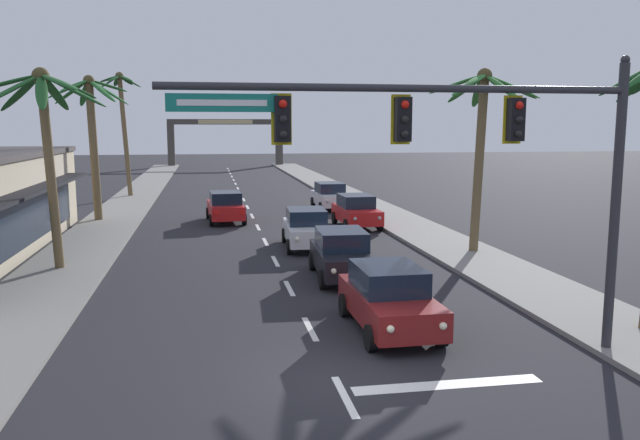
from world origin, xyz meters
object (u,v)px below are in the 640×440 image
sedan_third_in_queue (342,254)px  sedan_parked_nearest_kerb (330,196)px  palm_left_second (45,120)px  palm_right_second (483,119)px  sedan_lead_at_stop_bar (389,298)px  sedan_oncoming_far (225,207)px  palm_left_third (92,124)px  sedan_fifth_in_queue (306,228)px  town_gateway_arch (226,135)px  sedan_parked_mid_kerb (356,211)px  palm_left_farthest (122,111)px  traffic_signal_mast (474,143)px

sedan_third_in_queue → sedan_parked_nearest_kerb: same height
palm_left_second → palm_right_second: size_ratio=0.97×
sedan_lead_at_stop_bar → sedan_oncoming_far: same height
sedan_lead_at_stop_bar → palm_left_third: (-10.64, 21.12, 4.52)m
sedan_fifth_in_queue → palm_left_third: size_ratio=0.57×
palm_left_second → town_gateway_arch: 62.45m
sedan_parked_nearest_kerb → sedan_lead_at_stop_bar: bearing=-97.3°
sedan_parked_nearest_kerb → town_gateway_arch: bearing=96.3°
sedan_parked_mid_kerb → palm_left_farthest: size_ratio=0.49×
sedan_oncoming_far → traffic_signal_mast: bearing=-78.2°
sedan_lead_at_stop_bar → palm_left_second: bearing=139.4°
sedan_fifth_in_queue → sedan_third_in_queue: bearing=-86.7°
sedan_lead_at_stop_bar → sedan_parked_nearest_kerb: bearing=82.7°
palm_right_second → sedan_parked_nearest_kerb: bearing=102.3°
palm_left_farthest → palm_right_second: (16.97, -24.48, -0.82)m
palm_right_second → palm_left_third: bearing=144.9°
palm_left_second → town_gateway_arch: palm_left_second is taller
sedan_parked_mid_kerb → traffic_signal_mast: bearing=-95.9°
sedan_fifth_in_queue → palm_right_second: bearing=-21.0°
palm_left_farthest → sedan_lead_at_stop_bar: bearing=-72.6°
sedan_fifth_in_queue → palm_left_farthest: size_ratio=0.49×
sedan_oncoming_far → palm_left_third: bearing=170.0°
sedan_oncoming_far → sedan_third_in_queue: bearing=-75.6°
sedan_fifth_in_queue → sedan_lead_at_stop_bar: bearing=-88.3°
sedan_oncoming_far → palm_right_second: size_ratio=0.60×
sedan_parked_mid_kerb → palm_left_farthest: (-13.61, 16.65, 5.50)m
palm_right_second → palm_left_second: bearing=-178.6°
sedan_lead_at_stop_bar → sedan_parked_nearest_kerb: same height
sedan_lead_at_stop_bar → sedan_parked_mid_kerb: same height
palm_left_second → sedan_oncoming_far: bearing=59.7°
palm_left_second → palm_left_third: bearing=92.4°
palm_left_farthest → palm_right_second: 29.80m
sedan_lead_at_stop_bar → sedan_oncoming_far: 20.20m
sedan_fifth_in_queue → palm_left_third: palm_left_third is taller
sedan_lead_at_stop_bar → sedan_fifth_in_queue: same height
sedan_oncoming_far → sedan_parked_mid_kerb: same height
palm_left_second → palm_left_third: 12.44m
sedan_third_in_queue → sedan_oncoming_far: bearing=104.4°
sedan_oncoming_far → sedan_parked_nearest_kerb: 8.06m
sedan_oncoming_far → palm_left_third: (-7.04, 1.24, 4.52)m
sedan_fifth_in_queue → palm_right_second: palm_right_second is taller
sedan_fifth_in_queue → sedan_parked_mid_kerb: same height
sedan_parked_mid_kerb → town_gateway_arch: town_gateway_arch is taller
sedan_parked_mid_kerb → palm_left_third: palm_left_third is taller
sedan_lead_at_stop_bar → palm_left_farthest: palm_left_farthest is taller
sedan_oncoming_far → palm_right_second: (10.06, -10.78, 4.68)m
sedan_lead_at_stop_bar → palm_left_second: size_ratio=0.61×
palm_left_farthest → palm_right_second: palm_left_farthest is taller
sedan_lead_at_stop_bar → town_gateway_arch: (-2.00, 70.59, 3.18)m
palm_right_second → palm_left_farthest: bearing=124.7°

